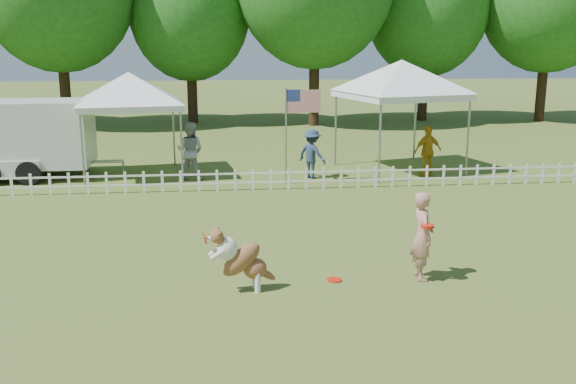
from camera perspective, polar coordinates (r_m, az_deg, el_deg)
The scene contains 15 objects.
ground at distance 11.38m, azimuth 2.55°, elevation -7.66°, with size 120.00×120.00×0.00m, color #3C591C.
picket_fence at distance 17.98m, azimuth -0.74°, elevation 1.16°, with size 22.00×0.08×0.60m, color white, non-canonical shape.
handler at distance 11.35m, azimuth 11.86°, elevation -3.83°, with size 0.57×0.37×1.56m, color tan.
dog at distance 10.64m, azimuth -4.08°, elevation -6.01°, with size 1.08×0.36×1.11m, color brown, non-canonical shape.
frisbee_on_turf at distance 11.29m, azimuth 4.13°, elevation -7.80°, with size 0.26×0.26×0.02m, color red.
canopy_tent_left at distance 20.20m, azimuth -13.78°, elevation 5.72°, with size 3.01×3.01×3.11m, color white, non-canonical shape.
canopy_tent_right at distance 20.85m, azimuth 9.89°, elevation 6.58°, with size 3.32×3.32×3.43m, color white, non-canonical shape.
cargo_trailer at distance 21.10m, azimuth -22.97°, elevation 4.37°, with size 5.43×2.39×2.39m, color silver, non-canonical shape.
flag_pole at distance 18.50m, azimuth -0.18°, elevation 4.95°, with size 1.07×0.11×2.79m, color gray, non-canonical shape.
spectator_a at distance 19.46m, azimuth -8.69°, elevation 3.64°, with size 0.85×0.66×1.74m, color #97989C.
spectator_b at distance 19.44m, azimuth 2.14°, elevation 3.41°, with size 0.96×0.55×1.49m, color #25374F.
spectator_c at distance 20.24m, azimuth 12.32°, elevation 3.58°, with size 0.91×0.38×1.55m, color #C18716.
tree_center_left at distance 33.05m, azimuth -8.71°, elevation 14.53°, with size 6.00×6.00×9.80m, color #1F5518, non-canonical shape.
tree_right at distance 34.70m, azimuth 12.20°, elevation 14.82°, with size 6.20×6.20×10.40m, color #1F5518, non-canonical shape.
tree_far_right at distance 36.11m, azimuth 22.16°, elevation 14.89°, with size 7.00×7.00×11.40m, color #1F5518, non-canonical shape.
Camera 1 is at (-1.62, -10.51, 4.05)m, focal length 40.00 mm.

